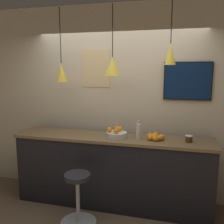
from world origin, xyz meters
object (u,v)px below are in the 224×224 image
object	(u,v)px
mounted_tv	(188,81)
spread_jar	(189,139)
juice_bottle	(138,131)
fruit_bowl	(117,134)
bar_stool	(78,195)

from	to	relation	value
mounted_tv	spread_jar	bearing A→B (deg)	-83.81
juice_bottle	spread_jar	world-z (taller)	juice_bottle
fruit_bowl	mounted_tv	world-z (taller)	mounted_tv
bar_stool	mounted_tv	distance (m)	2.11
fruit_bowl	bar_stool	bearing A→B (deg)	-123.36
bar_stool	juice_bottle	xyz separation A→B (m)	(0.67, 0.55, 0.74)
spread_jar	bar_stool	bearing A→B (deg)	-157.36
juice_bottle	spread_jar	bearing A→B (deg)	0.00
bar_stool	mounted_tv	bearing A→B (deg)	35.24
bar_stool	juice_bottle	size ratio (longest dim) A/B	2.61
spread_jar	mounted_tv	world-z (taller)	mounted_tv
fruit_bowl	juice_bottle	xyz separation A→B (m)	(0.31, -0.00, 0.06)
bar_stool	fruit_bowl	xyz separation A→B (m)	(0.37, 0.56, 0.68)
fruit_bowl	juice_bottle	size ratio (longest dim) A/B	1.12
juice_bottle	spread_jar	distance (m)	0.66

